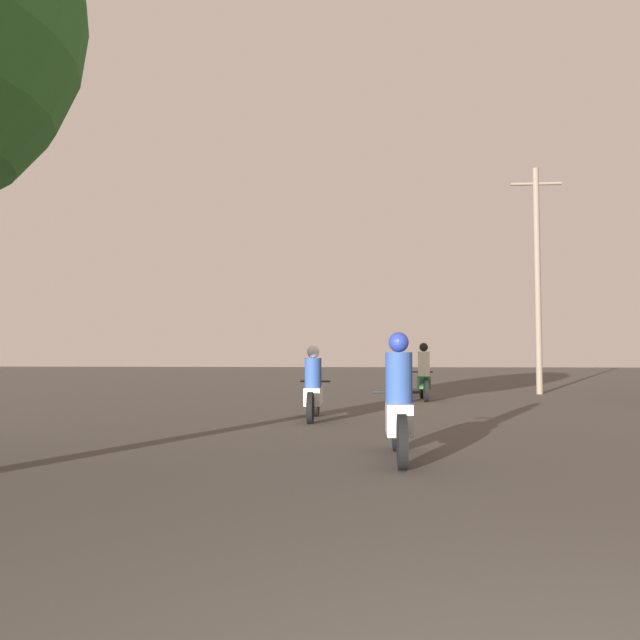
{
  "coord_description": "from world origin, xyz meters",
  "views": [
    {
      "loc": [
        -0.85,
        -1.45,
        1.25
      ],
      "look_at": [
        -2.19,
        16.5,
        2.25
      ],
      "focal_mm": 35.0,
      "sensor_mm": 36.0,
      "label": 1
    }
  ],
  "objects_px": {
    "motorcycle_green": "(424,377)",
    "motorcycle_silver": "(399,408)",
    "utility_pole_far": "(537,275)",
    "motorcycle_white": "(313,390)"
  },
  "relations": [
    {
      "from": "motorcycle_green",
      "to": "motorcycle_silver",
      "type": "bearing_deg",
      "value": -88.09
    },
    {
      "from": "motorcycle_green",
      "to": "utility_pole_far",
      "type": "distance_m",
      "value": 5.75
    },
    {
      "from": "motorcycle_green",
      "to": "utility_pole_far",
      "type": "bearing_deg",
      "value": 45.14
    },
    {
      "from": "motorcycle_green",
      "to": "utility_pole_far",
      "type": "relative_size",
      "value": 0.27
    },
    {
      "from": "motorcycle_silver",
      "to": "motorcycle_green",
      "type": "bearing_deg",
      "value": 77.06
    },
    {
      "from": "motorcycle_silver",
      "to": "motorcycle_white",
      "type": "height_order",
      "value": "motorcycle_silver"
    },
    {
      "from": "motorcycle_white",
      "to": "motorcycle_green",
      "type": "relative_size",
      "value": 0.98
    },
    {
      "from": "motorcycle_green",
      "to": "utility_pole_far",
      "type": "xyz_separation_m",
      "value": [
        3.87,
        2.85,
        3.15
      ]
    },
    {
      "from": "motorcycle_white",
      "to": "utility_pole_far",
      "type": "bearing_deg",
      "value": 57.62
    },
    {
      "from": "utility_pole_far",
      "to": "motorcycle_silver",
      "type": "bearing_deg",
      "value": -111.78
    }
  ]
}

